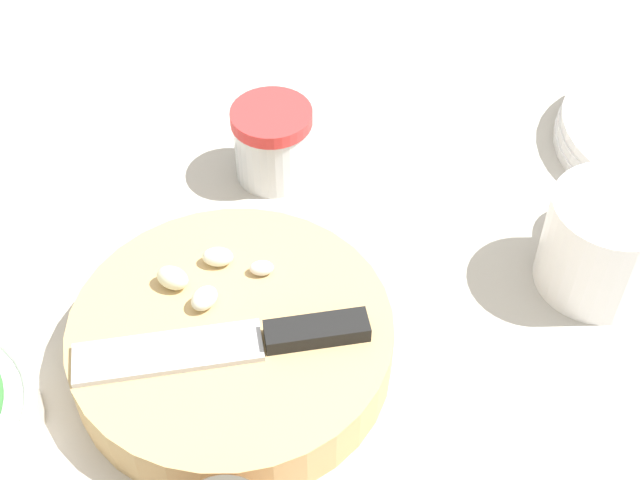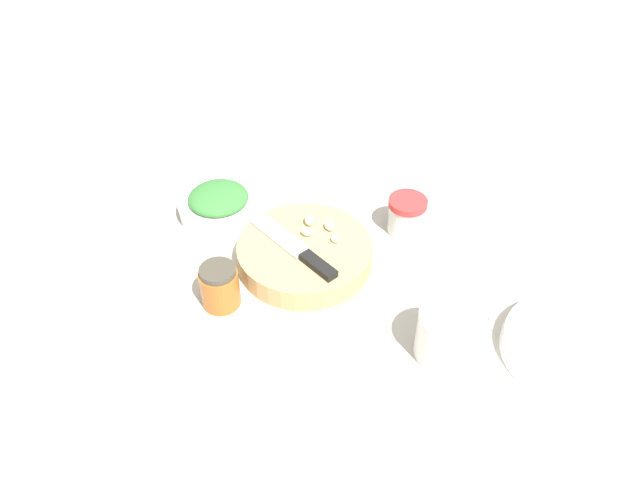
# 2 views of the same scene
# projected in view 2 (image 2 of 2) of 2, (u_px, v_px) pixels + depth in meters

# --- Properties ---
(ground_plane) EXTENTS (5.00, 5.00, 0.00)m
(ground_plane) POSITION_uv_depth(u_px,v_px,m) (355.00, 289.00, 1.05)
(ground_plane) COLOR #B2ADA3
(cutting_board) EXTENTS (0.23, 0.23, 0.04)m
(cutting_board) POSITION_uv_depth(u_px,v_px,m) (305.00, 254.00, 1.08)
(cutting_board) COLOR tan
(cutting_board) RESTS_ON ground_plane
(chef_knife) EXTENTS (0.17, 0.15, 0.01)m
(chef_knife) POSITION_uv_depth(u_px,v_px,m) (298.00, 249.00, 1.05)
(chef_knife) COLOR black
(chef_knife) RESTS_ON cutting_board
(garlic_cloves) EXTENTS (0.07, 0.07, 0.02)m
(garlic_cloves) POSITION_uv_depth(u_px,v_px,m) (317.00, 227.00, 1.09)
(garlic_cloves) COLOR #E4E7C3
(garlic_cloves) RESTS_ON cutting_board
(herb_bowl) EXTENTS (0.15, 0.15, 0.05)m
(herb_bowl) POSITION_uv_depth(u_px,v_px,m) (219.00, 203.00, 1.18)
(herb_bowl) COLOR white
(herb_bowl) RESTS_ON ground_plane
(spice_jar) EXTENTS (0.07, 0.07, 0.07)m
(spice_jar) POSITION_uv_depth(u_px,v_px,m) (406.00, 215.00, 1.14)
(spice_jar) COLOR silver
(spice_jar) RESTS_ON ground_plane
(coffee_mug) EXTENTS (0.12, 0.09, 0.08)m
(coffee_mug) POSITION_uv_depth(u_px,v_px,m) (450.00, 334.00, 0.92)
(coffee_mug) COLOR white
(coffee_mug) RESTS_ON ground_plane
(plate_stack) EXTENTS (0.21, 0.21, 0.03)m
(plate_stack) POSITION_uv_depth(u_px,v_px,m) (571.00, 348.00, 0.93)
(plate_stack) COLOR white
(plate_stack) RESTS_ON ground_plane
(honey_jar) EXTENTS (0.06, 0.06, 0.08)m
(honey_jar) POSITION_uv_depth(u_px,v_px,m) (220.00, 286.00, 1.00)
(honey_jar) COLOR #B26023
(honey_jar) RESTS_ON ground_plane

